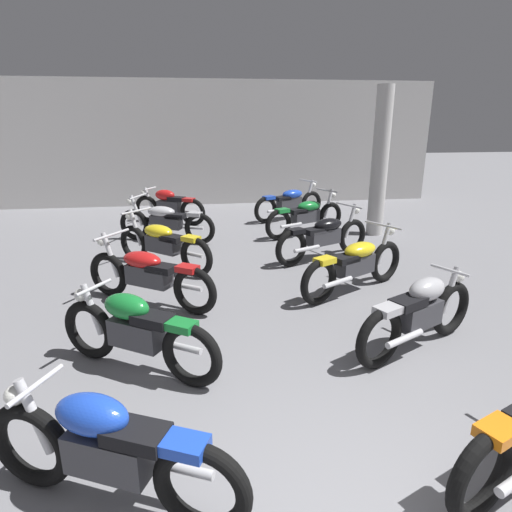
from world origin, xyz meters
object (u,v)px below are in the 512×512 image
at_px(motorcycle_left_row_0, 108,450).
at_px(motorcycle_left_row_1, 136,331).
at_px(motorcycle_right_row_1, 419,312).
at_px(motorcycle_right_row_2, 355,264).
at_px(motorcycle_left_row_2, 148,274).
at_px(motorcycle_right_row_5, 290,202).
at_px(motorcycle_left_row_4, 166,221).
at_px(motorcycle_right_row_3, 324,236).
at_px(motorcycle_left_row_5, 169,205).
at_px(motorcycle_left_row_3, 163,243).
at_px(support_pillar, 380,163).
at_px(motorcycle_right_row_4, 306,215).

relative_size(motorcycle_left_row_0, motorcycle_left_row_1, 1.07).
height_order(motorcycle_right_row_1, motorcycle_right_row_2, motorcycle_right_row_2).
height_order(motorcycle_left_row_0, motorcycle_left_row_2, motorcycle_left_row_2).
distance_m(motorcycle_left_row_0, motorcycle_right_row_5, 9.02).
bearing_deg(motorcycle_left_row_4, motorcycle_right_row_1, -58.75).
bearing_deg(motorcycle_right_row_3, motorcycle_left_row_5, 131.64).
xyz_separation_m(motorcycle_left_row_0, motorcycle_right_row_5, (3.09, 8.47, -0.01)).
relative_size(motorcycle_left_row_2, motorcycle_left_row_5, 1.04).
bearing_deg(motorcycle_left_row_0, motorcycle_right_row_2, 49.16).
height_order(motorcycle_left_row_2, motorcycle_left_row_3, same).
height_order(motorcycle_left_row_2, motorcycle_left_row_4, same).
distance_m(support_pillar, motorcycle_right_row_3, 2.62).
xyz_separation_m(motorcycle_left_row_0, motorcycle_left_row_2, (-0.05, 3.42, -0.01)).
relative_size(motorcycle_right_row_2, motorcycle_right_row_4, 0.97).
distance_m(motorcycle_left_row_5, motorcycle_right_row_3, 4.48).
bearing_deg(motorcycle_right_row_1, motorcycle_right_row_2, 92.99).
xyz_separation_m(motorcycle_right_row_2, motorcycle_right_row_3, (0.01, 1.64, 0.00)).
bearing_deg(motorcycle_left_row_4, motorcycle_left_row_1, -90.42).
xyz_separation_m(motorcycle_left_row_2, motorcycle_left_row_3, (0.11, 1.58, 0.00)).
xyz_separation_m(motorcycle_left_row_4, motorcycle_right_row_1, (3.05, -5.02, 0.01)).
xyz_separation_m(motorcycle_left_row_4, motorcycle_right_row_3, (2.97, -1.63, 0.00)).
relative_size(motorcycle_left_row_5, motorcycle_right_row_4, 0.89).
xyz_separation_m(motorcycle_left_row_1, motorcycle_left_row_5, (0.03, 6.74, 0.00)).
xyz_separation_m(motorcycle_left_row_5, motorcycle_right_row_5, (3.07, 0.04, -0.01)).
bearing_deg(motorcycle_left_row_5, motorcycle_left_row_0, -90.09).
xyz_separation_m(motorcycle_left_row_0, motorcycle_left_row_5, (0.01, 8.43, 0.00)).
relative_size(motorcycle_left_row_0, motorcycle_right_row_5, 0.92).
xyz_separation_m(motorcycle_left_row_1, motorcycle_right_row_4, (3.12, 5.17, -0.01)).
relative_size(motorcycle_left_row_0, motorcycle_left_row_3, 1.08).
height_order(support_pillar, motorcycle_left_row_3, support_pillar).
bearing_deg(motorcycle_left_row_1, support_pillar, 47.01).
bearing_deg(motorcycle_left_row_1, motorcycle_left_row_0, -89.52).
distance_m(motorcycle_left_row_0, motorcycle_left_row_2, 3.42).
bearing_deg(motorcycle_left_row_2, motorcycle_left_row_3, 86.11).
height_order(motorcycle_left_row_4, motorcycle_right_row_5, same).
distance_m(support_pillar, motorcycle_left_row_0, 8.27).
bearing_deg(motorcycle_left_row_5, motorcycle_left_row_3, -89.17).
height_order(support_pillar, motorcycle_right_row_4, support_pillar).
relative_size(support_pillar, motorcycle_left_row_3, 1.89).
bearing_deg(motorcycle_right_row_4, motorcycle_right_row_5, 90.56).
xyz_separation_m(motorcycle_left_row_1, motorcycle_right_row_5, (3.10, 6.78, -0.01)).
xyz_separation_m(support_pillar, motorcycle_left_row_3, (-4.61, -1.72, -1.15)).
bearing_deg(motorcycle_left_row_4, motorcycle_left_row_3, -88.70).
relative_size(support_pillar, motorcycle_left_row_0, 1.75).
relative_size(motorcycle_left_row_4, motorcycle_right_row_5, 1.02).
height_order(motorcycle_left_row_1, motorcycle_right_row_2, motorcycle_right_row_2).
bearing_deg(motorcycle_right_row_2, motorcycle_right_row_5, 88.80).
relative_size(motorcycle_left_row_2, motorcycle_left_row_4, 0.91).
relative_size(motorcycle_left_row_2, motorcycle_right_row_3, 0.93).
xyz_separation_m(motorcycle_right_row_1, motorcycle_right_row_2, (-0.09, 1.75, -0.01)).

